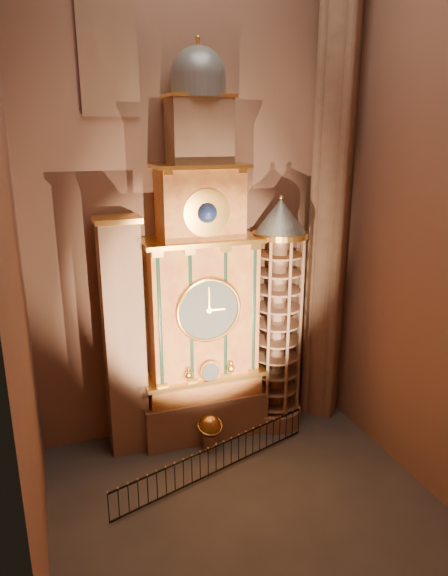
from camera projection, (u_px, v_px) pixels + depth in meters
name	position (u px, v px, depth m)	size (l,w,h in m)	color
floor	(243.00, 500.00, 19.38)	(14.00, 14.00, 0.00)	#383330
wall_back	(193.00, 190.00, 21.60)	(22.00, 22.00, 0.00)	#91614E
wall_left	(8.00, 221.00, 13.94)	(22.00, 22.00, 0.00)	#91614E
wall_right	(427.00, 200.00, 18.45)	(22.00, 22.00, 0.00)	#91614E
astronomical_clock	(201.00, 295.00, 21.92)	(5.60, 2.41, 16.70)	#8C634C
portrait_tower	(124.00, 338.00, 21.28)	(1.80, 1.60, 10.20)	#8C634C
stair_turret	(277.00, 318.00, 23.22)	(2.50, 2.50, 10.80)	#8C634C
gothic_pier	(332.00, 187.00, 22.67)	(2.04, 2.04, 22.00)	#8C634C
stained_glass_window	(108.00, 42.00, 18.90)	(2.20, 0.14, 5.20)	navy
celestial_globe	(210.00, 429.00, 22.31)	(1.16, 1.10, 1.60)	#8C634C
iron_railing	(216.00, 459.00, 20.69)	(8.96, 2.90, 1.26)	black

